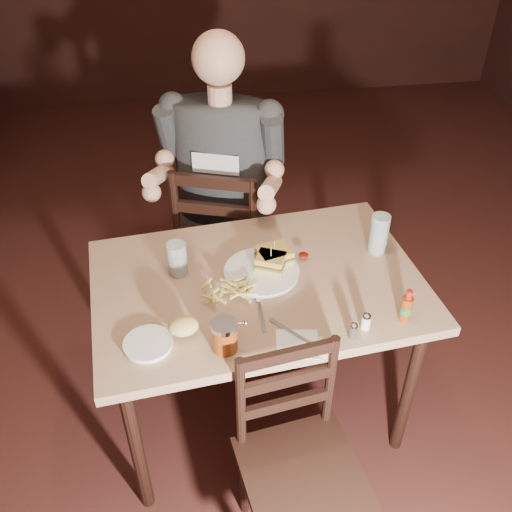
{
  "coord_description": "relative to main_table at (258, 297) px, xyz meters",
  "views": [
    {
      "loc": [
        -0.07,
        -1.73,
        2.16
      ],
      "look_at": [
        0.17,
        -0.08,
        0.85
      ],
      "focal_mm": 40.0,
      "sensor_mm": 36.0,
      "label": 1
    }
  ],
  "objects": [
    {
      "name": "pepper_shaker",
      "position": [
        0.27,
        -0.33,
        0.11
      ],
      "size": [
        0.03,
        0.03,
        0.06
      ],
      "primitive_type": null,
      "rotation": [
        0.0,
        0.0,
        0.1
      ],
      "color": "#38332D",
      "rests_on": "main_table"
    },
    {
      "name": "sandwich_left",
      "position": [
        0.06,
        0.05,
        0.14
      ],
      "size": [
        0.13,
        0.12,
        0.09
      ],
      "primitive_type": null,
      "rotation": [
        0.0,
        0.0,
        -0.43
      ],
      "color": "#D0B155",
      "rests_on": "dinner_plate"
    },
    {
      "name": "glass_right",
      "position": [
        0.5,
        0.11,
        0.16
      ],
      "size": [
        0.08,
        0.08,
        0.17
      ],
      "primitive_type": "cylinder",
      "rotation": [
        0.0,
        0.0,
        0.1
      ],
      "color": "silver",
      "rests_on": "main_table"
    },
    {
      "name": "room_shell",
      "position": [
        -0.17,
        0.13,
        0.71
      ],
      "size": [
        7.0,
        7.0,
        7.0
      ],
      "color": "black",
      "rests_on": "ground"
    },
    {
      "name": "fries_pile",
      "position": [
        -0.11,
        -0.06,
        0.11
      ],
      "size": [
        0.25,
        0.19,
        0.04
      ],
      "primitive_type": null,
      "rotation": [
        0.0,
        0.0,
        0.1
      ],
      "color": "#D3C664",
      "rests_on": "dinner_plate"
    },
    {
      "name": "diner",
      "position": [
        -0.07,
        0.63,
        0.3
      ],
      "size": [
        0.7,
        0.62,
        1.0
      ],
      "primitive_type": null,
      "rotation": [
        0.0,
        0.0,
        -0.34
      ],
      "color": "#303235",
      "rests_on": "chair_far"
    },
    {
      "name": "chair_far",
      "position": [
        -0.06,
        0.68,
        -0.22
      ],
      "size": [
        0.57,
        0.6,
        0.95
      ],
      "primitive_type": null,
      "rotation": [
        0.0,
        0.0,
        2.8
      ],
      "color": "black",
      "rests_on": "ground"
    },
    {
      "name": "napkin",
      "position": [
        0.08,
        -0.34,
        0.08
      ],
      "size": [
        0.16,
        0.15,
        0.0
      ],
      "primitive_type": "cube",
      "rotation": [
        0.0,
        0.0,
        -0.15
      ],
      "color": "white",
      "rests_on": "main_table"
    },
    {
      "name": "syrup_dispenser",
      "position": [
        -0.16,
        -0.32,
        0.14
      ],
      "size": [
        0.1,
        0.1,
        0.11
      ],
      "primitive_type": null,
      "rotation": [
        0.0,
        0.0,
        0.1
      ],
      "color": "maroon",
      "rests_on": "main_table"
    },
    {
      "name": "side_plate",
      "position": [
        -0.41,
        -0.27,
        0.09
      ],
      "size": [
        0.17,
        0.17,
        0.01
      ],
      "primitive_type": "cylinder",
      "rotation": [
        0.0,
        0.0,
        0.1
      ],
      "color": "white",
      "rests_on": "main_table"
    },
    {
      "name": "glass_left",
      "position": [
        -0.29,
        0.09,
        0.15
      ],
      "size": [
        0.08,
        0.08,
        0.14
      ],
      "primitive_type": "cylinder",
      "rotation": [
        0.0,
        0.0,
        0.1
      ],
      "color": "silver",
      "rests_on": "main_table"
    },
    {
      "name": "dinner_plate",
      "position": [
        0.02,
        0.03,
        0.09
      ],
      "size": [
        0.31,
        0.31,
        0.02
      ],
      "primitive_type": "cylinder",
      "rotation": [
        0.0,
        0.0,
        0.1
      ],
      "color": "white",
      "rests_on": "main_table"
    },
    {
      "name": "fork",
      "position": [
        -0.02,
        -0.18,
        0.09
      ],
      "size": [
        0.01,
        0.18,
        0.01
      ],
      "primitive_type": "cube",
      "rotation": [
        0.0,
        0.0,
        -0.01
      ],
      "color": "silver",
      "rests_on": "napkin"
    },
    {
      "name": "chair_near",
      "position": [
        0.06,
        -0.6,
        -0.27
      ],
      "size": [
        0.45,
        0.48,
        0.85
      ],
      "primitive_type": null,
      "rotation": [
        0.0,
        0.0,
        0.15
      ],
      "color": "black",
      "rests_on": "ground"
    },
    {
      "name": "sandwich_right",
      "position": [
        0.08,
        0.09,
        0.15
      ],
      "size": [
        0.14,
        0.13,
        0.1
      ],
      "primitive_type": null,
      "rotation": [
        0.0,
        0.0,
        0.26
      ],
      "color": "#D0B155",
      "rests_on": "dinner_plate"
    },
    {
      "name": "ketchup_dollop",
      "position": [
        0.2,
        0.1,
        0.1
      ],
      "size": [
        0.04,
        0.04,
        0.01
      ],
      "primitive_type": "ellipsoid",
      "rotation": [
        0.0,
        0.0,
        0.1
      ],
      "color": "maroon",
      "rests_on": "dinner_plate"
    },
    {
      "name": "hot_sauce",
      "position": [
        0.47,
        -0.27,
        0.14
      ],
      "size": [
        0.04,
        0.04,
        0.13
      ],
      "primitive_type": null,
      "rotation": [
        0.0,
        0.0,
        0.1
      ],
      "color": "maroon",
      "rests_on": "main_table"
    },
    {
      "name": "salt_shaker",
      "position": [
        0.32,
        -0.3,
        0.11
      ],
      "size": [
        0.04,
        0.04,
        0.06
      ],
      "primitive_type": null,
      "rotation": [
        0.0,
        0.0,
        0.1
      ],
      "color": "white",
      "rests_on": "main_table"
    },
    {
      "name": "main_table",
      "position": [
        0.0,
        0.0,
        0.0
      ],
      "size": [
        1.3,
        0.93,
        0.77
      ],
      "rotation": [
        0.0,
        0.0,
        0.1
      ],
      "color": "tan",
      "rests_on": "ground"
    },
    {
      "name": "bread_roll",
      "position": [
        -0.29,
        -0.24,
        0.12
      ],
      "size": [
        0.11,
        0.1,
        0.06
      ],
      "primitive_type": "ellipsoid",
      "rotation": [
        0.0,
        0.0,
        0.1
      ],
      "color": "#D6B761",
      "rests_on": "side_plate"
    },
    {
      "name": "knife",
      "position": [
        0.08,
        -0.3,
        0.08
      ],
      "size": [
        0.15,
        0.18,
        0.01
      ],
      "primitive_type": "cube",
      "rotation": [
        0.0,
        0.0,
        0.69
      ],
      "color": "silver",
      "rests_on": "napkin"
    }
  ]
}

